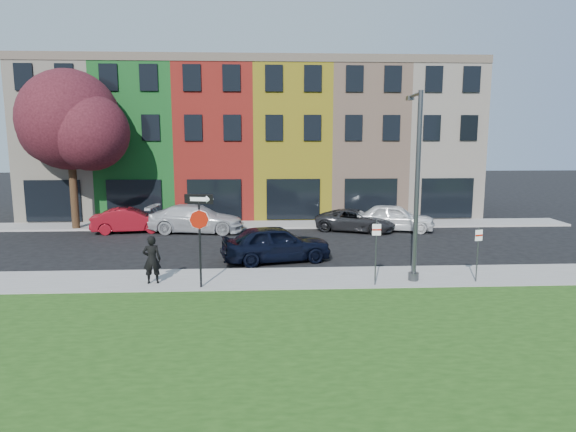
{
  "coord_description": "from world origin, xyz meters",
  "views": [
    {
      "loc": [
        -2.04,
        -16.27,
        5.69
      ],
      "look_at": [
        -0.97,
        4.0,
        2.39
      ],
      "focal_mm": 32.0,
      "sensor_mm": 36.0,
      "label": 1
    }
  ],
  "objects": [
    {
      "name": "parked_car_white",
      "position": [
        5.76,
        13.02,
        0.78
      ],
      "size": [
        4.08,
        5.48,
        1.56
      ],
      "primitive_type": "imported",
      "rotation": [
        0.0,
        0.0,
        1.32
      ],
      "color": "white",
      "rests_on": "ground"
    },
    {
      "name": "sidewalk_far",
      "position": [
        -3.0,
        15.0,
        0.06
      ],
      "size": [
        40.0,
        2.4,
        0.12
      ],
      "primitive_type": "cube",
      "color": "gray",
      "rests_on": "ground"
    },
    {
      "name": "man",
      "position": [
        -6.13,
        2.54,
        1.03
      ],
      "size": [
        0.76,
        0.59,
        1.81
      ],
      "primitive_type": "imported",
      "rotation": [
        0.0,
        0.0,
        3.26
      ],
      "color": "black",
      "rests_on": "sidewalk_near"
    },
    {
      "name": "parked_car_dark",
      "position": [
        3.46,
        13.0,
        0.64
      ],
      "size": [
        5.3,
        6.06,
        1.28
      ],
      "primitive_type": "imported",
      "rotation": [
        0.0,
        0.0,
        1.19
      ],
      "color": "black",
      "rests_on": "ground"
    },
    {
      "name": "stop_sign",
      "position": [
        -4.26,
        1.93,
        2.53
      ],
      "size": [
        1.03,
        0.26,
        3.41
      ],
      "rotation": [
        0.0,
        0.0,
        -0.21
      ],
      "color": "black",
      "rests_on": "sidewalk_near"
    },
    {
      "name": "ground",
      "position": [
        0.0,
        0.0,
        0.0
      ],
      "size": [
        120.0,
        120.0,
        0.0
      ],
      "primitive_type": "plane",
      "color": "black",
      "rests_on": "ground"
    },
    {
      "name": "sidewalk_near",
      "position": [
        2.0,
        3.0,
        0.06
      ],
      "size": [
        40.0,
        3.0,
        0.12
      ],
      "primitive_type": "cube",
      "color": "gray",
      "rests_on": "ground"
    },
    {
      "name": "sedan_near",
      "position": [
        -1.4,
        6.06,
        0.83
      ],
      "size": [
        4.02,
        5.68,
        1.65
      ],
      "primitive_type": "imported",
      "rotation": [
        0.0,
        0.0,
        1.79
      ],
      "color": "black",
      "rests_on": "ground"
    },
    {
      "name": "tree_purple",
      "position": [
        -12.89,
        14.25,
        6.27
      ],
      "size": [
        6.87,
        6.01,
        9.17
      ],
      "color": "black",
      "rests_on": "sidewalk_far"
    },
    {
      "name": "parked_car_silver",
      "position": [
        -5.8,
        13.15,
        0.79
      ],
      "size": [
        3.41,
        5.95,
        1.59
      ],
      "primitive_type": "imported",
      "rotation": [
        0.0,
        0.0,
        1.46
      ],
      "color": "#B2B3B7",
      "rests_on": "ground"
    },
    {
      "name": "street_lamp",
      "position": [
        3.77,
        2.63,
        3.7
      ],
      "size": [
        0.57,
        2.58,
        7.09
      ],
      "rotation": [
        0.0,
        0.0,
        -0.1
      ],
      "color": "#434548",
      "rests_on": "sidewalk_near"
    },
    {
      "name": "parked_car_red",
      "position": [
        -9.6,
        13.29,
        0.71
      ],
      "size": [
        2.66,
        4.69,
        1.41
      ],
      "primitive_type": "imported",
      "rotation": [
        0.0,
        0.0,
        1.71
      ],
      "color": "maroon",
      "rests_on": "ground"
    },
    {
      "name": "parking_sign_b",
      "position": [
        6.07,
        2.13,
        1.42
      ],
      "size": [
        0.31,
        0.12,
        2.07
      ],
      "rotation": [
        0.0,
        0.0,
        0.28
      ],
      "color": "#434548",
      "rests_on": "sidewalk_near"
    },
    {
      "name": "rowhouse_block",
      "position": [
        -2.5,
        21.18,
        4.99
      ],
      "size": [
        30.0,
        10.12,
        10.0
      ],
      "color": "#BEB39E",
      "rests_on": "ground"
    },
    {
      "name": "parking_sign_a",
      "position": [
        2.15,
        1.89,
        1.61
      ],
      "size": [
        0.32,
        0.09,
        2.42
      ],
      "rotation": [
        0.0,
        0.0,
        -0.04
      ],
      "color": "#434548",
      "rests_on": "sidewalk_near"
    }
  ]
}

